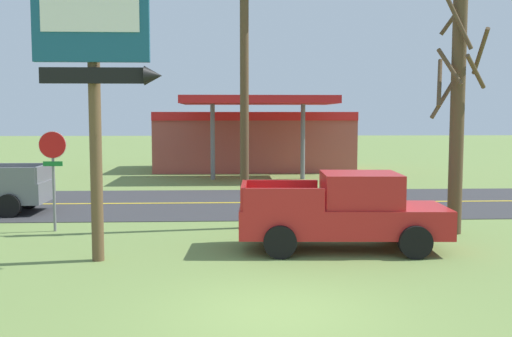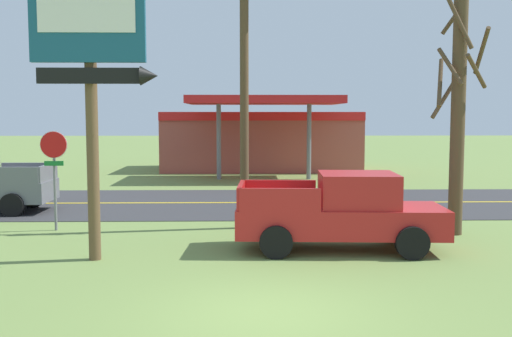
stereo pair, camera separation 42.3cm
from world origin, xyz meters
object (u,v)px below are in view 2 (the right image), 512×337
(stop_sign, at_px, (54,162))
(bare_tree, at_px, (458,105))
(motel_sign, at_px, (92,57))
(pickup_red_parked_on_lawn, at_px, (342,212))
(gas_station, at_px, (261,139))
(utility_pole, at_px, (244,81))

(stop_sign, xyz_separation_m, bare_tree, (11.65, -0.80, 1.67))
(motel_sign, bearing_deg, pickup_red_parked_on_lawn, 9.85)
(gas_station, height_order, pickup_red_parked_on_lawn, gas_station)
(stop_sign, xyz_separation_m, utility_pole, (5.61, 0.27, 2.40))
(motel_sign, distance_m, gas_station, 24.13)
(bare_tree, height_order, pickup_red_parked_on_lawn, bare_tree)
(motel_sign, xyz_separation_m, stop_sign, (-2.12, 3.77, -2.70))
(bare_tree, bearing_deg, gas_station, 103.63)
(stop_sign, distance_m, gas_station, 20.85)
(motel_sign, bearing_deg, gas_station, 79.06)
(utility_pole, relative_size, pickup_red_parked_on_lawn, 1.55)
(motel_sign, xyz_separation_m, utility_pole, (3.48, 4.05, -0.30))
(utility_pole, height_order, pickup_red_parked_on_lawn, utility_pole)
(stop_sign, relative_size, utility_pole, 0.36)
(motel_sign, height_order, gas_station, motel_sign)
(motel_sign, bearing_deg, utility_pole, 49.28)
(bare_tree, xyz_separation_m, pickup_red_parked_on_lawn, (-3.58, -1.94, -2.73))
(stop_sign, distance_m, pickup_red_parked_on_lawn, 8.60)
(gas_station, bearing_deg, motel_sign, -100.94)
(motel_sign, height_order, pickup_red_parked_on_lawn, motel_sign)
(motel_sign, distance_m, pickup_red_parked_on_lawn, 7.12)
(utility_pole, xyz_separation_m, gas_station, (1.06, 19.49, -2.48))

